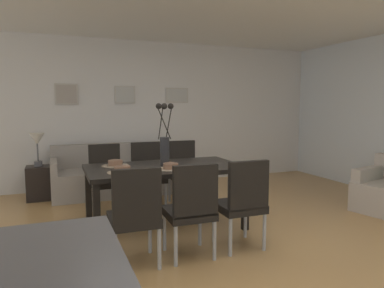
% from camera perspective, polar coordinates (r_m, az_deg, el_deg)
% --- Properties ---
extents(ground_plane, '(9.00, 9.00, 0.00)m').
position_cam_1_polar(ground_plane, '(3.72, 2.84, -16.67)').
color(ground_plane, tan).
extents(back_wall_panel, '(9.00, 0.10, 2.60)m').
position_cam_1_polar(back_wall_panel, '(6.53, -8.99, 4.88)').
color(back_wall_panel, silver).
rests_on(back_wall_panel, ground).
extents(dining_table, '(1.80, 0.99, 0.74)m').
position_cam_1_polar(dining_table, '(4.17, -4.41, -4.56)').
color(dining_table, black).
rests_on(dining_table, ground).
extents(dining_chair_near_left, '(0.46, 0.46, 0.92)m').
position_cam_1_polar(dining_chair_near_left, '(3.21, -9.22, -10.81)').
color(dining_chair_near_left, black).
rests_on(dining_chair_near_left, ground).
extents(dining_chair_near_right, '(0.46, 0.46, 0.92)m').
position_cam_1_polar(dining_chair_near_right, '(4.94, -13.70, -4.87)').
color(dining_chair_near_right, black).
rests_on(dining_chair_near_right, ground).
extents(dining_chair_far_left, '(0.45, 0.45, 0.92)m').
position_cam_1_polar(dining_chair_far_left, '(3.35, -0.10, -9.99)').
color(dining_chair_far_left, black).
rests_on(dining_chair_far_left, ground).
extents(dining_chair_far_right, '(0.45, 0.45, 0.92)m').
position_cam_1_polar(dining_chair_far_right, '(5.09, -7.19, -4.41)').
color(dining_chair_far_right, black).
rests_on(dining_chair_far_right, ground).
extents(dining_chair_mid_left, '(0.44, 0.44, 0.92)m').
position_cam_1_polar(dining_chair_mid_left, '(3.60, 8.19, -8.92)').
color(dining_chair_mid_left, black).
rests_on(dining_chair_mid_left, ground).
extents(dining_chair_mid_right, '(0.46, 0.46, 0.92)m').
position_cam_1_polar(dining_chair_mid_right, '(5.25, -1.39, -4.03)').
color(dining_chair_mid_right, black).
rests_on(dining_chair_mid_right, ground).
extents(centerpiece_vase, '(0.21, 0.23, 0.73)m').
position_cam_1_polar(centerpiece_vase, '(4.12, -4.44, 0.32)').
color(centerpiece_vase, '#232326').
rests_on(centerpiece_vase, dining_table).
extents(placemat_near_left, '(0.32, 0.32, 0.01)m').
position_cam_1_polar(placemat_near_left, '(3.82, -11.21, -4.50)').
color(placemat_near_left, '#7F705B').
rests_on(placemat_near_left, dining_table).
extents(bowl_near_left, '(0.17, 0.17, 0.07)m').
position_cam_1_polar(bowl_near_left, '(3.82, -11.22, -3.95)').
color(bowl_near_left, brown).
rests_on(bowl_near_left, dining_table).
extents(placemat_near_right, '(0.32, 0.32, 0.01)m').
position_cam_1_polar(placemat_near_right, '(4.25, -12.29, -3.43)').
color(placemat_near_right, '#7F705B').
rests_on(placemat_near_right, dining_table).
extents(bowl_near_right, '(0.17, 0.17, 0.07)m').
position_cam_1_polar(bowl_near_right, '(4.25, -12.30, -2.94)').
color(bowl_near_right, brown).
rests_on(bowl_near_right, dining_table).
extents(placemat_far_left, '(0.32, 0.32, 0.01)m').
position_cam_1_polar(placemat_far_left, '(3.95, -3.47, -4.03)').
color(placemat_far_left, '#7F705B').
rests_on(placemat_far_left, dining_table).
extents(bowl_far_left, '(0.17, 0.17, 0.07)m').
position_cam_1_polar(bowl_far_left, '(3.95, -3.47, -3.50)').
color(bowl_far_left, brown).
rests_on(bowl_far_left, dining_table).
extents(sofa, '(1.99, 0.84, 0.80)m').
position_cam_1_polar(sofa, '(6.00, -12.29, -5.12)').
color(sofa, gray).
rests_on(sofa, ground).
extents(side_table, '(0.36, 0.36, 0.52)m').
position_cam_1_polar(side_table, '(5.95, -23.51, -5.78)').
color(side_table, black).
rests_on(side_table, ground).
extents(table_lamp, '(0.22, 0.22, 0.51)m').
position_cam_1_polar(table_lamp, '(5.86, -23.78, 0.29)').
color(table_lamp, '#4C4C51').
rests_on(table_lamp, side_table).
extents(framed_picture_left, '(0.37, 0.03, 0.35)m').
position_cam_1_polar(framed_picture_left, '(6.30, -19.65, 7.61)').
color(framed_picture_left, '#B2ADA3').
extents(framed_picture_center, '(0.37, 0.03, 0.31)m').
position_cam_1_polar(framed_picture_center, '(6.41, -10.81, 7.83)').
color(framed_picture_center, '#B2ADA3').
extents(framed_picture_right, '(0.43, 0.03, 0.28)m').
position_cam_1_polar(framed_picture_right, '(6.67, -2.44, 7.88)').
color(framed_picture_right, '#B2ADA3').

